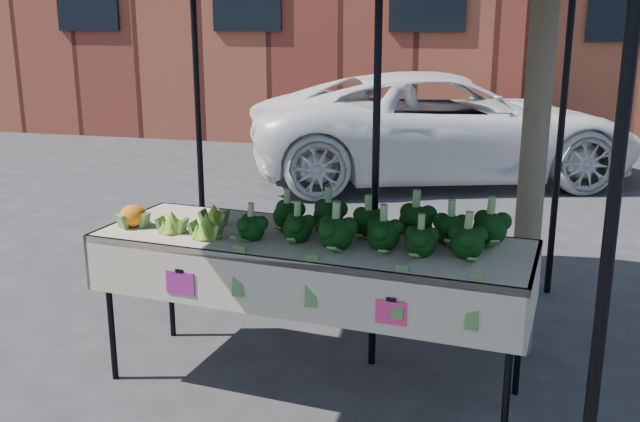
{
  "coord_description": "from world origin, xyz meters",
  "views": [
    {
      "loc": [
        0.86,
        -3.6,
        2.04
      ],
      "look_at": [
        -0.16,
        0.19,
        1.0
      ],
      "focal_mm": 39.93,
      "sensor_mm": 36.0,
      "label": 1
    }
  ],
  "objects": [
    {
      "name": "table",
      "position": [
        -0.16,
        -0.01,
        0.45
      ],
      "size": [
        2.46,
        1.02,
        0.9
      ],
      "color": "beige",
      "rests_on": "ground"
    },
    {
      "name": "broccoli_heap",
      "position": [
        0.17,
        0.02,
        1.01
      ],
      "size": [
        1.44,
        0.54,
        0.22
      ],
      "primitive_type": "ellipsoid",
      "color": "black",
      "rests_on": "table"
    },
    {
      "name": "cauliflower_pair",
      "position": [
        -1.21,
        -0.06,
        0.98
      ],
      "size": [
        0.17,
        0.17,
        0.15
      ],
      "primitive_type": "ellipsoid",
      "color": "orange",
      "rests_on": "table"
    },
    {
      "name": "romanesco_cluster",
      "position": [
        -0.82,
        -0.02,
        0.99
      ],
      "size": [
        0.4,
        0.44,
        0.17
      ],
      "primitive_type": "ellipsoid",
      "color": "#71A928",
      "rests_on": "table"
    },
    {
      "name": "canopy",
      "position": [
        -0.22,
        0.45,
        1.37
      ],
      "size": [
        3.16,
        3.16,
        2.74
      ],
      "primitive_type": null,
      "color": "black",
      "rests_on": "ground"
    },
    {
      "name": "ground",
      "position": [
        0.0,
        0.0,
        0.0
      ],
      "size": [
        90.0,
        90.0,
        0.0
      ],
      "primitive_type": "plane",
      "color": "#29292C"
    }
  ]
}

